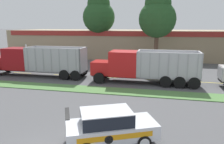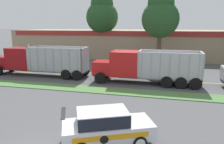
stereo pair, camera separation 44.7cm
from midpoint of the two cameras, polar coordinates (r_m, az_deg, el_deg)
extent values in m
cube|color=#517F42|center=(19.58, -2.47, -4.83)|extent=(120.00, 2.08, 0.06)
cube|color=yellow|center=(29.06, -22.80, -0.21)|extent=(2.40, 0.14, 0.01)
cube|color=yellow|center=(26.35, -13.14, -0.76)|extent=(2.40, 0.14, 0.01)
cube|color=yellow|center=(24.53, -1.67, -1.39)|extent=(2.40, 0.14, 0.01)
cube|color=yellow|center=(23.83, 11.03, -2.02)|extent=(2.40, 0.14, 0.01)
cube|color=yellow|center=(24.34, 23.85, -2.55)|extent=(2.40, 0.14, 0.01)
cube|color=black|center=(26.66, -19.40, 0.40)|extent=(11.46, 1.28, 0.18)
cube|color=maroon|center=(29.29, -27.40, 2.25)|extent=(2.01, 1.91, 1.35)
cube|color=maroon|center=(27.70, -23.58, 3.26)|extent=(2.91, 2.33, 2.45)
cube|color=black|center=(28.54, -26.06, 4.15)|extent=(0.04, 1.98, 1.10)
cylinder|color=silver|center=(26.09, -21.92, 4.85)|extent=(0.14, 0.14, 1.75)
cube|color=#ADADB2|center=(25.43, -14.69, 0.50)|extent=(6.53, 2.33, 0.12)
cube|color=#ADADB2|center=(26.81, -20.93, 3.48)|extent=(0.16, 2.33, 2.58)
cube|color=#ADADB2|center=(23.93, -8.03, 3.21)|extent=(0.16, 2.33, 2.58)
cube|color=#ADADB2|center=(24.26, -16.01, 2.98)|extent=(6.53, 0.16, 2.58)
cube|color=#ADADB2|center=(26.17, -13.77, 3.74)|extent=(6.53, 0.16, 2.58)
cube|color=#99999E|center=(25.63, -21.64, 3.06)|extent=(0.10, 0.04, 2.45)
cube|color=#99999E|center=(25.12, -19.87, 3.03)|extent=(0.10, 0.04, 2.45)
cube|color=#99999E|center=(24.64, -18.03, 2.99)|extent=(0.10, 0.04, 2.45)
cube|color=#99999E|center=(24.18, -16.12, 2.94)|extent=(0.10, 0.04, 2.45)
cube|color=#99999E|center=(23.75, -14.14, 2.89)|extent=(0.10, 0.04, 2.45)
cube|color=#99999E|center=(23.35, -12.08, 2.84)|extent=(0.10, 0.04, 2.45)
cube|color=#99999E|center=(22.98, -9.96, 2.78)|extent=(0.10, 0.04, 2.45)
cylinder|color=black|center=(30.30, -25.88, 1.04)|extent=(1.09, 0.30, 1.09)
cylinder|color=black|center=(23.36, -10.09, -0.90)|extent=(1.09, 0.30, 1.09)
cylinder|color=black|center=(25.44, -8.13, 0.23)|extent=(1.09, 0.30, 1.09)
cylinder|color=black|center=(23.87, -12.91, -0.74)|extent=(1.09, 0.30, 1.09)
cylinder|color=black|center=(25.90, -10.77, 0.35)|extent=(1.09, 0.30, 1.09)
cube|color=black|center=(22.27, 7.66, -1.21)|extent=(10.60, 1.40, 0.18)
cube|color=red|center=(22.86, -3.18, 1.19)|extent=(1.92, 2.09, 1.35)
cube|color=#B7B7BC|center=(23.15, -5.54, 1.29)|extent=(0.06, 1.78, 1.15)
cube|color=red|center=(22.26, 2.60, 2.34)|extent=(2.75, 2.54, 2.45)
cube|color=black|center=(22.47, -0.90, 3.55)|extent=(0.04, 2.16, 1.10)
cylinder|color=silver|center=(21.14, 6.18, 3.66)|extent=(0.14, 0.14, 1.39)
cube|color=#B7B7BC|center=(22.18, 13.69, -1.11)|extent=(5.93, 2.54, 0.12)
cube|color=#B7B7BC|center=(22.05, 6.34, 2.39)|extent=(0.16, 2.54, 2.49)
cube|color=#B7B7BC|center=(22.21, 21.31, 1.70)|extent=(0.16, 2.54, 2.49)
cube|color=#B7B7BC|center=(20.76, 13.92, 1.50)|extent=(5.93, 0.16, 2.49)
cube|color=#B7B7BC|center=(23.11, 13.80, 2.56)|extent=(5.93, 0.16, 2.49)
cube|color=#A3A3A8|center=(20.75, 6.89, 1.76)|extent=(0.10, 0.04, 2.37)
cube|color=#A3A3A8|center=(20.69, 9.23, 1.66)|extent=(0.10, 0.04, 2.37)
cube|color=#A3A3A8|center=(20.66, 11.57, 1.56)|extent=(0.10, 0.04, 2.37)
cube|color=#A3A3A8|center=(20.67, 13.92, 1.45)|extent=(0.10, 0.04, 2.37)
cube|color=#A3A3A8|center=(20.71, 16.26, 1.34)|extent=(0.10, 0.04, 2.37)
cube|color=#A3A3A8|center=(20.78, 18.59, 1.23)|extent=(0.10, 0.04, 2.37)
cube|color=#A3A3A8|center=(20.90, 20.90, 1.12)|extent=(0.10, 0.04, 2.37)
cylinder|color=black|center=(21.87, -4.04, -1.62)|extent=(1.10, 0.30, 1.10)
cylinder|color=black|center=(24.22, -2.36, -0.25)|extent=(1.10, 0.30, 1.10)
cylinder|color=black|center=(21.22, 20.11, -2.77)|extent=(1.10, 0.30, 1.10)
cylinder|color=black|center=(23.63, 19.35, -1.24)|extent=(1.10, 0.30, 1.10)
cylinder|color=black|center=(21.08, 16.67, -2.64)|extent=(1.10, 0.30, 1.10)
cylinder|color=black|center=(23.51, 16.25, -1.11)|extent=(1.10, 0.30, 1.10)
cylinder|color=black|center=(21.02, 13.18, -2.49)|extent=(1.10, 0.30, 1.10)
cylinder|color=black|center=(23.45, 13.14, -0.97)|extent=(1.10, 0.30, 1.10)
cube|color=#B7B7BC|center=(22.90, 25.85, -0.16)|extent=(0.06, 1.66, 1.08)
cube|color=silver|center=(11.11, -1.30, -14.82)|extent=(4.77, 3.53, 0.73)
cube|color=black|center=(10.77, -2.72, -11.75)|extent=(2.88, 2.49, 0.62)
cube|color=silver|center=(10.65, -2.74, -10.14)|extent=(2.88, 2.49, 0.04)
cube|color=black|center=(10.50, -12.84, -10.53)|extent=(0.80, 1.42, 0.03)
cube|color=orange|center=(10.27, -0.24, -16.75)|extent=(3.20, 1.50, 0.26)
cylinder|color=black|center=(10.25, -2.13, -17.30)|extent=(0.37, 0.18, 0.40)
cylinder|color=black|center=(10.86, 7.11, -17.78)|extent=(0.70, 0.47, 0.68)
cylinder|color=silver|center=(10.78, 7.31, -18.04)|extent=(0.44, 0.21, 0.47)
cylinder|color=black|center=(12.33, 4.30, -13.87)|extent=(0.70, 0.47, 0.68)
cylinder|color=silver|center=(12.42, 4.16, -13.66)|extent=(0.44, 0.21, 0.47)
cylinder|color=black|center=(11.90, -8.84, -15.00)|extent=(0.70, 0.47, 0.68)
cylinder|color=silver|center=(11.99, -8.88, -14.77)|extent=(0.44, 0.21, 0.47)
cube|color=#9E896B|center=(42.00, 1.76, 7.60)|extent=(39.81, 12.00, 4.84)
cube|color=maroon|center=(35.96, -0.04, 9.99)|extent=(37.82, 0.10, 0.80)
cylinder|color=brown|center=(31.38, 11.04, 6.13)|extent=(0.59, 0.59, 5.15)
sphere|color=#234C23|center=(31.23, 11.34, 13.40)|extent=(5.09, 5.09, 5.09)
sphere|color=#234C23|center=(31.35, 11.50, 17.11)|extent=(3.56, 3.56, 3.56)
cylinder|color=brown|center=(37.40, -3.73, 7.58)|extent=(0.61, 0.61, 5.57)
sphere|color=#234C23|center=(37.30, -3.82, 14.09)|extent=(5.30, 5.30, 5.30)
sphere|color=#234C23|center=(37.44, -3.86, 17.33)|extent=(3.71, 3.71, 3.71)
camera|label=1|loc=(0.22, -90.75, -0.16)|focal=35.00mm
camera|label=2|loc=(0.22, 89.25, 0.16)|focal=35.00mm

